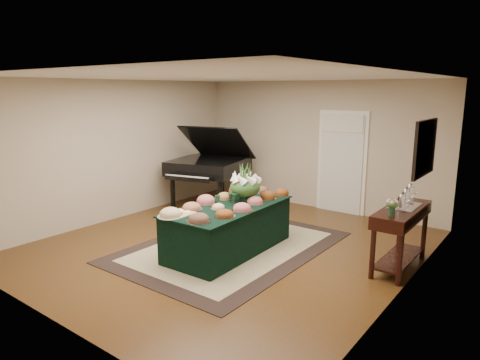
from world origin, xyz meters
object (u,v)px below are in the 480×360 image
Objects in this scene: buffet_table at (229,228)px; mahogany_sideboard at (401,222)px; grand_piano at (209,165)px; floral_centerpiece at (245,183)px.

buffet_table is 2.55m from mahogany_sideboard.
mahogany_sideboard is (4.44, -0.98, -0.20)m from grand_piano.
mahogany_sideboard is at bearing -12.43° from grand_piano.
mahogany_sideboard is at bearing 14.92° from floral_centerpiece.
grand_piano is at bearing 167.57° from mahogany_sideboard.
mahogany_sideboard is at bearing 22.35° from buffet_table.
buffet_table is 1.12× the size of grand_piano.
grand_piano is 4.55m from mahogany_sideboard.
buffet_table is at bearing -42.72° from grand_piano.
mahogany_sideboard is (2.29, 0.61, -0.36)m from floral_centerpiece.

